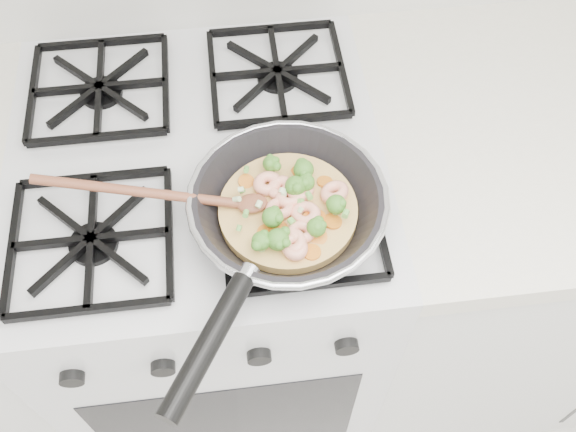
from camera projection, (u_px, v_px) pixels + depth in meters
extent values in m
cube|color=silver|center=(220.00, 285.00, 1.39)|extent=(0.60, 0.60, 0.90)
cube|color=black|center=(229.00, 424.00, 1.23)|extent=(0.48, 0.00, 0.40)
cube|color=black|center=(193.00, 150.00, 1.01)|extent=(0.56, 0.56, 0.02)
cube|color=white|center=(570.00, 251.00, 1.46)|extent=(1.00, 0.58, 0.86)
torus|color=silver|center=(288.00, 198.00, 0.88)|extent=(0.28, 0.28, 0.01)
cylinder|color=black|center=(207.00, 345.00, 0.77)|extent=(0.13, 0.18, 0.03)
cylinder|color=#DDB160|center=(288.00, 211.00, 0.91)|extent=(0.20, 0.20, 0.02)
ellipsoid|color=brown|center=(252.00, 203.00, 0.89)|extent=(0.05, 0.04, 0.01)
cylinder|color=brown|center=(139.00, 192.00, 0.87)|extent=(0.28, 0.05, 0.07)
torus|color=#FFB696|center=(294.00, 247.00, 0.85)|extent=(0.05, 0.05, 0.02)
torus|color=#FFB696|center=(290.00, 196.00, 0.90)|extent=(0.06, 0.06, 0.02)
torus|color=#FFB696|center=(301.00, 232.00, 0.87)|extent=(0.05, 0.05, 0.02)
torus|color=#FFB696|center=(306.00, 214.00, 0.88)|extent=(0.06, 0.06, 0.02)
torus|color=#FFB696|center=(280.00, 188.00, 0.91)|extent=(0.06, 0.06, 0.02)
torus|color=#FFB696|center=(300.00, 189.00, 0.91)|extent=(0.07, 0.07, 0.02)
torus|color=#FFB696|center=(268.00, 183.00, 0.91)|extent=(0.05, 0.06, 0.02)
torus|color=#FFB696|center=(280.00, 209.00, 0.89)|extent=(0.05, 0.05, 0.02)
torus|color=#FFB696|center=(293.00, 242.00, 0.86)|extent=(0.06, 0.06, 0.03)
torus|color=#FFB696|center=(334.00, 192.00, 0.90)|extent=(0.06, 0.06, 0.03)
ellipsoid|color=#4D8B2D|center=(295.00, 186.00, 0.90)|extent=(0.04, 0.04, 0.03)
ellipsoid|color=#4D8B2D|center=(316.00, 227.00, 0.86)|extent=(0.03, 0.03, 0.03)
ellipsoid|color=#4D8B2D|center=(261.00, 241.00, 0.85)|extent=(0.03, 0.03, 0.03)
ellipsoid|color=#4D8B2D|center=(304.00, 170.00, 0.91)|extent=(0.04, 0.04, 0.03)
ellipsoid|color=#4D8B2D|center=(336.00, 204.00, 0.88)|extent=(0.04, 0.04, 0.03)
ellipsoid|color=#4D8B2D|center=(306.00, 182.00, 0.90)|extent=(0.03, 0.03, 0.03)
ellipsoid|color=#4D8B2D|center=(278.00, 240.00, 0.85)|extent=(0.04, 0.04, 0.03)
ellipsoid|color=#4D8B2D|center=(271.00, 164.00, 0.92)|extent=(0.03, 0.03, 0.02)
ellipsoid|color=#4D8B2D|center=(273.00, 217.00, 0.87)|extent=(0.04, 0.04, 0.03)
cylinder|color=orange|center=(246.00, 181.00, 0.92)|extent=(0.03, 0.03, 0.01)
cylinder|color=orange|center=(312.00, 220.00, 0.89)|extent=(0.03, 0.03, 0.01)
cylinder|color=orange|center=(319.00, 237.00, 0.87)|extent=(0.03, 0.03, 0.01)
cylinder|color=orange|center=(325.00, 182.00, 0.92)|extent=(0.02, 0.02, 0.00)
cylinder|color=orange|center=(317.00, 218.00, 0.89)|extent=(0.03, 0.03, 0.00)
cylinder|color=orange|center=(266.00, 232.00, 0.88)|extent=(0.02, 0.02, 0.00)
cylinder|color=orange|center=(333.00, 221.00, 0.89)|extent=(0.03, 0.03, 0.01)
cylinder|color=orange|center=(299.00, 173.00, 0.93)|extent=(0.03, 0.03, 0.01)
cylinder|color=orange|center=(280.00, 234.00, 0.87)|extent=(0.03, 0.03, 0.01)
cylinder|color=orange|center=(312.00, 252.00, 0.86)|extent=(0.03, 0.03, 0.00)
cylinder|color=orange|center=(279.00, 229.00, 0.88)|extent=(0.04, 0.04, 0.01)
cylinder|color=beige|center=(284.00, 194.00, 0.89)|extent=(0.01, 0.01, 0.01)
cylinder|color=#6CB347|center=(309.00, 196.00, 0.89)|extent=(0.01, 0.01, 0.01)
cylinder|color=beige|center=(241.00, 189.00, 0.89)|extent=(0.01, 0.01, 0.01)
cylinder|color=#6CB347|center=(286.00, 243.00, 0.85)|extent=(0.01, 0.01, 0.01)
cylinder|color=#6CB347|center=(346.00, 214.00, 0.87)|extent=(0.01, 0.01, 0.01)
cylinder|color=#6CB347|center=(239.00, 228.00, 0.86)|extent=(0.01, 0.01, 0.01)
cylinder|color=beige|center=(305.00, 165.00, 0.92)|extent=(0.01, 0.01, 0.01)
cylinder|color=beige|center=(300.00, 210.00, 0.88)|extent=(0.01, 0.01, 0.01)
cylinder|color=beige|center=(259.00, 204.00, 0.88)|extent=(0.01, 0.01, 0.01)
cylinder|color=#6CB347|center=(254.00, 244.00, 0.85)|extent=(0.01, 0.01, 0.01)
cylinder|color=#6CB347|center=(246.00, 214.00, 0.86)|extent=(0.01, 0.01, 0.01)
cylinder|color=#6CB347|center=(242.00, 191.00, 0.90)|extent=(0.01, 0.01, 0.01)
cylinder|color=#6CB347|center=(292.00, 221.00, 0.87)|extent=(0.01, 0.01, 0.01)
cylinder|color=beige|center=(282.00, 191.00, 0.89)|extent=(0.01, 0.01, 0.01)
cylinder|color=#6CB347|center=(300.00, 201.00, 0.89)|extent=(0.01, 0.01, 0.01)
cylinder|color=#6CB347|center=(246.00, 169.00, 0.92)|extent=(0.01, 0.01, 0.01)
cylinder|color=beige|center=(237.00, 199.00, 0.89)|extent=(0.01, 0.01, 0.01)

